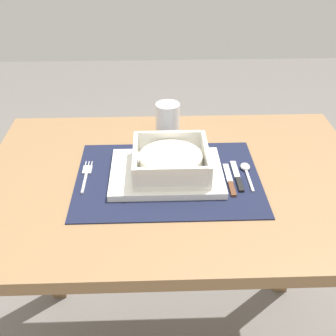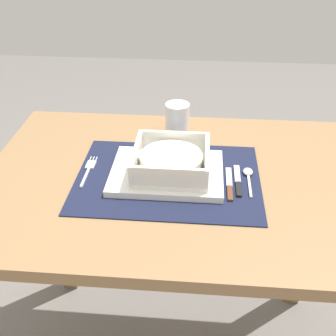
{
  "view_description": "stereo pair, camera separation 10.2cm",
  "coord_description": "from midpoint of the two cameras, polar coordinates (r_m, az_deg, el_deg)",
  "views": [
    {
      "loc": [
        -0.05,
        -0.87,
        1.31
      ],
      "look_at": [
        -0.02,
        -0.01,
        0.75
      ],
      "focal_mm": 46.03,
      "sensor_mm": 36.0,
      "label": 1
    },
    {
      "loc": [
        0.05,
        -0.87,
        1.31
      ],
      "look_at": [
        -0.02,
        -0.01,
        0.75
      ],
      "focal_mm": 46.03,
      "sensor_mm": 36.0,
      "label": 2
    }
  ],
  "objects": [
    {
      "name": "dining_table",
      "position": [
        1.11,
        -1.62,
        -5.96
      ],
      "size": [
        0.95,
        0.67,
        0.72
      ],
      "color": "#936D47",
      "rests_on": "ground"
    },
    {
      "name": "porridge_bowl",
      "position": [
        1.03,
        -2.48,
        0.8
      ],
      "size": [
        0.18,
        0.18,
        0.06
      ],
      "color": "white",
      "rests_on": "serving_plate"
    },
    {
      "name": "spoon",
      "position": [
        1.07,
        7.62,
        -0.3
      ],
      "size": [
        0.02,
        0.12,
        0.01
      ],
      "rotation": [
        0.0,
        0.0,
        0.06
      ],
      "color": "silver",
      "rests_on": "placemat"
    },
    {
      "name": "fork",
      "position": [
        1.07,
        -13.45,
        -0.85
      ],
      "size": [
        0.02,
        0.14,
        0.0
      ],
      "rotation": [
        0.0,
        0.0,
        0.01
      ],
      "color": "silver",
      "rests_on": "placemat"
    },
    {
      "name": "butter_knife",
      "position": [
        1.04,
        6.43,
        -1.37
      ],
      "size": [
        0.01,
        0.13,
        0.01
      ],
      "rotation": [
        0.0,
        0.0,
        -0.06
      ],
      "color": "black",
      "rests_on": "placemat"
    },
    {
      "name": "bread_knife",
      "position": [
        1.02,
        5.4,
        -1.85
      ],
      "size": [
        0.01,
        0.14,
        0.01
      ],
      "rotation": [
        0.0,
        0.0,
        -0.1
      ],
      "color": "#59331E",
      "rests_on": "placemat"
    },
    {
      "name": "placemat",
      "position": [
        1.04,
        -2.82,
        -1.41
      ],
      "size": [
        0.44,
        0.33,
        0.0
      ],
      "primitive_type": "cube",
      "color": "#191E38",
      "rests_on": "dining_table"
    },
    {
      "name": "serving_plate",
      "position": [
        1.04,
        -3.02,
        -0.85
      ],
      "size": [
        0.27,
        0.21,
        0.02
      ],
      "primitive_type": "cube",
      "color": "white",
      "rests_on": "placemat"
    },
    {
      "name": "drinking_glass",
      "position": [
        1.21,
        -2.46,
        6.18
      ],
      "size": [
        0.07,
        0.07,
        0.09
      ],
      "color": "white",
      "rests_on": "dining_table"
    }
  ]
}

